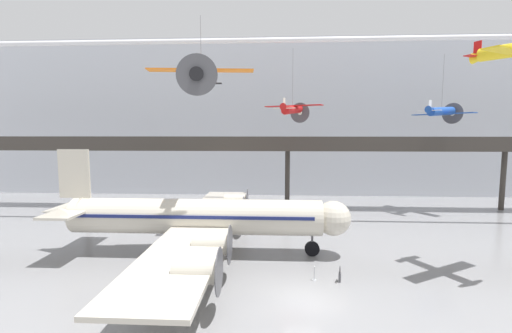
{
  "coord_description": "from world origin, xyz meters",
  "views": [
    {
      "loc": [
        -1.95,
        -21.5,
        10.98
      ],
      "look_at": [
        -3.71,
        11.8,
        7.6
      ],
      "focal_mm": 24.0,
      "sensor_mm": 36.0,
      "label": 1
    }
  ],
  "objects_px": {
    "airliner_silver_main": "(195,217)",
    "suspended_plane_orange_highwing": "(201,77)",
    "suspended_plane_blue_trainer": "(441,112)",
    "suspended_plane_red_highwing": "(292,109)",
    "stanchion_barrier": "(314,276)",
    "info_sign_pedestal": "(340,276)"
  },
  "relations": [
    {
      "from": "airliner_silver_main",
      "to": "stanchion_barrier",
      "type": "distance_m",
      "value": 11.69
    },
    {
      "from": "suspended_plane_blue_trainer",
      "to": "suspended_plane_orange_highwing",
      "type": "bearing_deg",
      "value": 171.61
    },
    {
      "from": "airliner_silver_main",
      "to": "suspended_plane_blue_trainer",
      "type": "bearing_deg",
      "value": 30.94
    },
    {
      "from": "info_sign_pedestal",
      "to": "stanchion_barrier",
      "type": "bearing_deg",
      "value": -169.5
    },
    {
      "from": "airliner_silver_main",
      "to": "suspended_plane_red_highwing",
      "type": "xyz_separation_m",
      "value": [
        9.3,
        13.41,
        10.42
      ]
    },
    {
      "from": "suspended_plane_blue_trainer",
      "to": "airliner_silver_main",
      "type": "bearing_deg",
      "value": 173.2
    },
    {
      "from": "info_sign_pedestal",
      "to": "airliner_silver_main",
      "type": "bearing_deg",
      "value": 171.66
    },
    {
      "from": "suspended_plane_orange_highwing",
      "to": "suspended_plane_red_highwing",
      "type": "xyz_separation_m",
      "value": [
        8.81,
        12.05,
        -2.07
      ]
    },
    {
      "from": "airliner_silver_main",
      "to": "suspended_plane_blue_trainer",
      "type": "height_order",
      "value": "suspended_plane_blue_trainer"
    },
    {
      "from": "suspended_plane_orange_highwing",
      "to": "stanchion_barrier",
      "type": "xyz_separation_m",
      "value": [
        9.59,
        -6.42,
        -15.54
      ]
    },
    {
      "from": "suspended_plane_red_highwing",
      "to": "stanchion_barrier",
      "type": "relative_size",
      "value": 8.32
    },
    {
      "from": "suspended_plane_red_highwing",
      "to": "stanchion_barrier",
      "type": "xyz_separation_m",
      "value": [
        0.78,
        -18.47,
        -13.47
      ]
    },
    {
      "from": "airliner_silver_main",
      "to": "suspended_plane_blue_trainer",
      "type": "relative_size",
      "value": 3.5
    },
    {
      "from": "suspended_plane_red_highwing",
      "to": "info_sign_pedestal",
      "type": "relative_size",
      "value": 7.22
    },
    {
      "from": "info_sign_pedestal",
      "to": "suspended_plane_orange_highwing",
      "type": "bearing_deg",
      "value": 165.38
    },
    {
      "from": "suspended_plane_blue_trainer",
      "to": "suspended_plane_red_highwing",
      "type": "xyz_separation_m",
      "value": [
        -19.97,
        -4.1,
        0.11
      ]
    },
    {
      "from": "suspended_plane_orange_highwing",
      "to": "stanchion_barrier",
      "type": "height_order",
      "value": "suspended_plane_orange_highwing"
    },
    {
      "from": "suspended_plane_blue_trainer",
      "to": "stanchion_barrier",
      "type": "bearing_deg",
      "value": -168.05
    },
    {
      "from": "suspended_plane_red_highwing",
      "to": "stanchion_barrier",
      "type": "height_order",
      "value": "suspended_plane_red_highwing"
    },
    {
      "from": "airliner_silver_main",
      "to": "suspended_plane_orange_highwing",
      "type": "bearing_deg",
      "value": 70.18
    },
    {
      "from": "airliner_silver_main",
      "to": "suspended_plane_orange_highwing",
      "type": "xyz_separation_m",
      "value": [
        0.49,
        1.36,
        12.49
      ]
    },
    {
      "from": "airliner_silver_main",
      "to": "info_sign_pedestal",
      "type": "distance_m",
      "value": 13.35
    }
  ]
}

